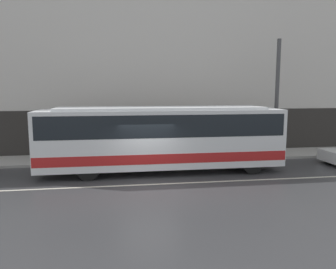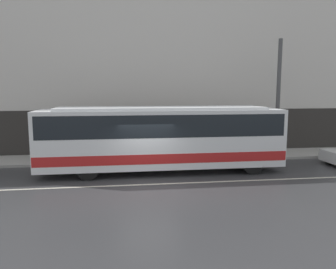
{
  "view_description": "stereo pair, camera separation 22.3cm",
  "coord_description": "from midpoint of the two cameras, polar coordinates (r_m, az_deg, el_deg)",
  "views": [
    {
      "loc": [
        -1.22,
        -13.57,
        4.03
      ],
      "look_at": [
        1.16,
        2.15,
        1.86
      ],
      "focal_mm": 35.0,
      "sensor_mm": 36.0,
      "label": 1
    },
    {
      "loc": [
        -1.0,
        -13.6,
        4.03
      ],
      "look_at": [
        1.16,
        2.15,
        1.86
      ],
      "focal_mm": 35.0,
      "sensor_mm": 36.0,
      "label": 2
    }
  ],
  "objects": [
    {
      "name": "ground_plane",
      "position": [
        14.22,
        -3.8,
        -8.7
      ],
      "size": [
        60.0,
        60.0,
        0.0
      ],
      "primitive_type": "plane",
      "color": "#38383A"
    },
    {
      "name": "sidewalk",
      "position": [
        19.4,
        -5.15,
        -4.02
      ],
      "size": [
        60.0,
        2.75,
        0.14
      ],
      "color": "#A09E99",
      "rests_on": "ground_plane"
    },
    {
      "name": "building_facade",
      "position": [
        20.56,
        -5.6,
        11.71
      ],
      "size": [
        60.0,
        0.35,
        11.3
      ],
      "color": "silver",
      "rests_on": "ground_plane"
    },
    {
      "name": "lane_stripe",
      "position": [
        14.21,
        -3.8,
        -8.68
      ],
      "size": [
        54.0,
        0.14,
        0.01
      ],
      "color": "beige",
      "rests_on": "ground_plane"
    },
    {
      "name": "transit_bus",
      "position": [
        16.02,
        -1.46,
        -0.19
      ],
      "size": [
        11.76,
        2.49,
        3.21
      ],
      "color": "white",
      "rests_on": "ground_plane"
    },
    {
      "name": "utility_pole_near",
      "position": [
        20.21,
        18.11,
        5.99
      ],
      "size": [
        0.23,
        0.23,
        6.78
      ],
      "color": "#4C4C4F",
      "rests_on": "sidewalk"
    },
    {
      "name": "pedestrian_waiting",
      "position": [
        20.15,
        -7.28,
        -0.96
      ],
      "size": [
        0.36,
        0.36,
        1.79
      ],
      "color": "navy",
      "rests_on": "sidewalk"
    }
  ]
}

